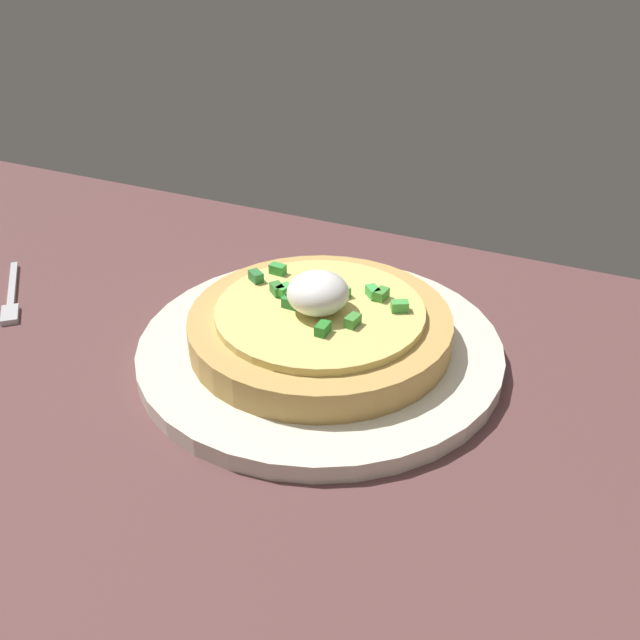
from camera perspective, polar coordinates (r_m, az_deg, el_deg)
The scene contains 4 objects.
dining_table at distance 52.16cm, azimuth -8.07°, elevation -11.11°, with size 128.32×73.67×3.35cm, color brown.
plate at distance 58.71cm, azimuth -0.00°, elevation -2.25°, with size 28.44×28.44×1.43cm, color silver.
pizza at distance 57.43cm, azimuth -0.01°, elevation -0.32°, with size 20.33×20.33×6.15cm.
fork at distance 72.10cm, azimuth -22.49°, elevation 1.62°, with size 8.11×9.05×0.50cm.
Camera 1 is at (-22.13, 31.53, 36.84)cm, focal length 41.90 mm.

